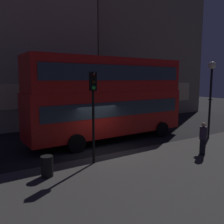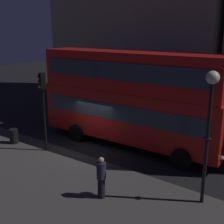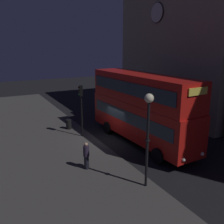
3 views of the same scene
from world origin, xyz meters
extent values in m
plane|color=black|center=(0.00, 0.00, 0.00)|extent=(80.00, 80.00, 0.00)
cube|color=#423F3D|center=(0.00, -5.37, 0.06)|extent=(44.00, 9.05, 0.12)
cube|color=tan|center=(-3.66, 12.45, 7.72)|extent=(15.07, 9.24, 15.44)
cube|color=#E5C67F|center=(-7.68, 7.80, 2.78)|extent=(2.57, 0.06, 2.10)
cube|color=#F9E09E|center=(-3.66, 7.80, 2.70)|extent=(2.57, 0.06, 1.88)
cube|color=#F9E09E|center=(0.36, 7.80, 2.65)|extent=(2.57, 0.06, 2.21)
cube|color=red|center=(1.55, 2.02, 1.89)|extent=(10.83, 2.96, 2.74)
cube|color=red|center=(1.55, 2.02, 4.31)|extent=(10.61, 2.90, 2.10)
cube|color=#2D3842|center=(1.55, 2.02, 2.23)|extent=(9.97, 2.98, 0.90)
cube|color=#2D3842|center=(1.55, 2.02, 4.41)|extent=(9.97, 2.98, 0.90)
sphere|color=white|center=(6.96, 1.44, 0.87)|extent=(0.24, 0.24, 0.24)
cylinder|color=black|center=(5.14, 3.48, 0.52)|extent=(1.05, 0.28, 1.04)
cylinder|color=black|center=(5.25, 0.88, 0.52)|extent=(1.05, 0.28, 1.04)
cylinder|color=black|center=(-1.46, 3.20, 0.52)|extent=(1.05, 0.28, 1.04)
cylinder|color=black|center=(-1.35, 0.60, 0.52)|extent=(1.05, 0.28, 1.04)
cylinder|color=black|center=(-1.46, -1.66, 1.82)|extent=(0.12, 0.12, 3.39)
cube|color=black|center=(-1.46, -1.66, 3.94)|extent=(0.38, 0.34, 0.85)
sphere|color=black|center=(-1.50, -1.80, 4.21)|extent=(0.17, 0.17, 0.17)
sphere|color=black|center=(-1.50, -1.80, 3.94)|extent=(0.17, 0.17, 0.17)
sphere|color=green|center=(-1.50, -1.80, 3.67)|extent=(0.17, 0.17, 0.17)
cylinder|color=black|center=(7.22, -1.44, 2.41)|extent=(0.14, 0.14, 4.59)
torus|color=black|center=(7.22, -1.44, 2.72)|extent=(0.28, 0.28, 0.06)
sphere|color=#F9EFC6|center=(7.22, -1.44, 4.92)|extent=(0.47, 0.47, 0.47)
cylinder|color=black|center=(3.95, -3.51, 0.54)|extent=(0.29, 0.29, 0.83)
cylinder|color=#2D2338|center=(3.95, -3.51, 1.28)|extent=(0.37, 0.37, 0.65)
sphere|color=tan|center=(3.95, -3.51, 1.71)|extent=(0.22, 0.22, 0.22)
cylinder|color=black|center=(-3.78, -2.06, 0.54)|extent=(0.49, 0.49, 0.85)
camera|label=1|loc=(-6.38, -11.33, 4.04)|focal=38.32mm
camera|label=2|loc=(10.68, -11.62, 6.52)|focal=48.28mm
camera|label=3|loc=(16.83, -8.59, 7.40)|focal=39.77mm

